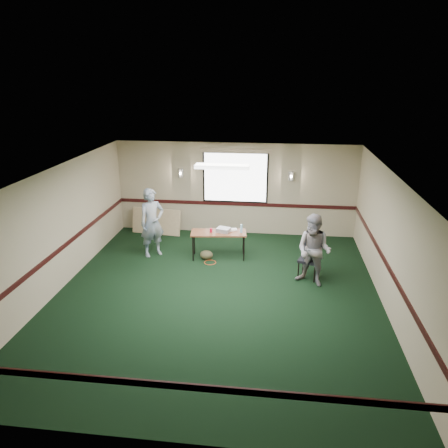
# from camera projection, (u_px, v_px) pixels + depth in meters

# --- Properties ---
(ground) EXTENTS (8.00, 8.00, 0.00)m
(ground) POSITION_uv_depth(u_px,v_px,m) (217.00, 296.00, 9.47)
(ground) COLOR black
(ground) RESTS_ON ground
(room_shell) EXTENTS (8.00, 8.02, 8.00)m
(room_shell) POSITION_uv_depth(u_px,v_px,m) (228.00, 199.00, 10.94)
(room_shell) COLOR tan
(room_shell) RESTS_ON ground
(folding_table) EXTENTS (1.47, 0.72, 0.71)m
(folding_table) POSITION_uv_depth(u_px,v_px,m) (219.00, 234.00, 11.21)
(folding_table) COLOR brown
(folding_table) RESTS_ON ground
(projector) EXTENTS (0.39, 0.35, 0.11)m
(projector) POSITION_uv_depth(u_px,v_px,m) (223.00, 230.00, 11.18)
(projector) COLOR gray
(projector) RESTS_ON folding_table
(game_console) EXTENTS (0.21, 0.19, 0.04)m
(game_console) POSITION_uv_depth(u_px,v_px,m) (233.00, 230.00, 11.30)
(game_console) COLOR white
(game_console) RESTS_ON folding_table
(red_cup) EXTENTS (0.07, 0.07, 0.11)m
(red_cup) POSITION_uv_depth(u_px,v_px,m) (211.00, 230.00, 11.17)
(red_cup) COLOR red
(red_cup) RESTS_ON folding_table
(water_bottle) EXTENTS (0.06, 0.06, 0.21)m
(water_bottle) POSITION_uv_depth(u_px,v_px,m) (241.00, 229.00, 11.13)
(water_bottle) COLOR #8ECAE8
(water_bottle) RESTS_ON folding_table
(duffel_bag) EXTENTS (0.41, 0.36, 0.24)m
(duffel_bag) POSITION_uv_depth(u_px,v_px,m) (206.00, 255.00, 11.28)
(duffel_bag) COLOR #424326
(duffel_bag) RESTS_ON ground
(cable_coil) EXTENTS (0.32, 0.32, 0.02)m
(cable_coil) POSITION_uv_depth(u_px,v_px,m) (210.00, 262.00, 11.10)
(cable_coil) COLOR #D2451A
(cable_coil) RESTS_ON ground
(folded_table) EXTENTS (1.50, 0.40, 0.76)m
(folded_table) POSITION_uv_depth(u_px,v_px,m) (156.00, 221.00, 12.99)
(folded_table) COLOR tan
(folded_table) RESTS_ON ground
(conference_chair) EXTENTS (0.58, 0.60, 0.93)m
(conference_chair) POSITION_uv_depth(u_px,v_px,m) (311.00, 255.00, 10.22)
(conference_chair) COLOR black
(conference_chair) RESTS_ON ground
(person_left) EXTENTS (0.79, 0.75, 1.81)m
(person_left) POSITION_uv_depth(u_px,v_px,m) (152.00, 223.00, 11.29)
(person_left) COLOR #405E8D
(person_left) RESTS_ON ground
(person_right) EXTENTS (1.00, 0.93, 1.66)m
(person_right) POSITION_uv_depth(u_px,v_px,m) (314.00, 250.00, 9.73)
(person_right) COLOR #6D81AA
(person_right) RESTS_ON ground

